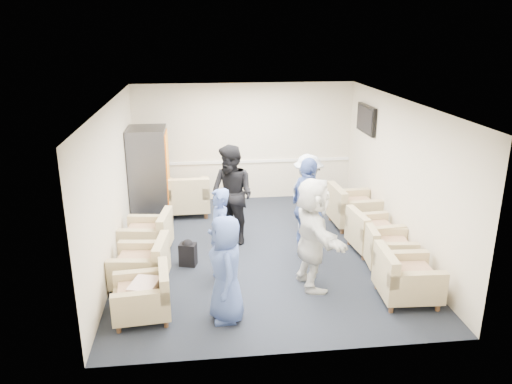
{
  "coord_description": "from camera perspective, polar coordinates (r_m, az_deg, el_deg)",
  "views": [
    {
      "loc": [
        -1.05,
        -8.19,
        3.88
      ],
      "look_at": [
        -0.06,
        0.2,
        1.07
      ],
      "focal_mm": 35.0,
      "sensor_mm": 36.0,
      "label": 1
    }
  ],
  "objects": [
    {
      "name": "person_front_right",
      "position": [
        7.66,
        6.5,
        -4.74
      ],
      "size": [
        0.69,
        1.69,
        1.78
      ],
      "primitive_type": "imported",
      "rotation": [
        0.0,
        0.0,
        1.67
      ],
      "color": "silver",
      "rests_on": "floor"
    },
    {
      "name": "armchair_left_near",
      "position": [
        7.24,
        -12.52,
        -11.67
      ],
      "size": [
        0.84,
        0.84,
        0.62
      ],
      "rotation": [
        0.0,
        0.0,
        -1.48
      ],
      "color": "tan",
      "rests_on": "floor"
    },
    {
      "name": "backpack",
      "position": [
        8.6,
        -7.79,
        -6.8
      ],
      "size": [
        0.32,
        0.27,
        0.48
      ],
      "rotation": [
        0.0,
        0.0,
        -0.28
      ],
      "color": "black",
      "rests_on": "floor"
    },
    {
      "name": "vending_machine",
      "position": [
        10.66,
        -12.08,
        2.09
      ],
      "size": [
        0.78,
        0.91,
        1.93
      ],
      "color": "#494950",
      "rests_on": "floor"
    },
    {
      "name": "armchair_left_far",
      "position": [
        9.11,
        -12.05,
        -5.02
      ],
      "size": [
        0.93,
        0.93,
        0.66
      ],
      "rotation": [
        0.0,
        0.0,
        -1.71
      ],
      "color": "tan",
      "rests_on": "floor"
    },
    {
      "name": "tv",
      "position": [
        10.74,
        12.46,
        8.12
      ],
      "size": [
        0.1,
        1.0,
        0.58
      ],
      "color": "black",
      "rests_on": "right_wall"
    },
    {
      "name": "chair_rail",
      "position": [
        11.61,
        -1.3,
        3.5
      ],
      "size": [
        4.98,
        0.04,
        0.06
      ],
      "primitive_type": "cube",
      "color": "white",
      "rests_on": "back_wall"
    },
    {
      "name": "person_front_left",
      "position": [
        6.84,
        -3.45,
        -8.79
      ],
      "size": [
        0.56,
        0.79,
        1.52
      ],
      "primitive_type": "imported",
      "rotation": [
        0.0,
        0.0,
        -1.47
      ],
      "color": "#41589C",
      "rests_on": "floor"
    },
    {
      "name": "person_mid_right",
      "position": [
        8.61,
        5.88,
        -1.95
      ],
      "size": [
        0.65,
        1.13,
        1.81
      ],
      "primitive_type": "imported",
      "rotation": [
        0.0,
        0.0,
        1.77
      ],
      "color": "#41589C",
      "rests_on": "floor"
    },
    {
      "name": "armchair_right_far",
      "position": [
        10.31,
        10.8,
        -1.95
      ],
      "size": [
        0.94,
        0.94,
        0.72
      ],
      "rotation": [
        0.0,
        0.0,
        1.62
      ],
      "color": "tan",
      "rests_on": "floor"
    },
    {
      "name": "back_wall",
      "position": [
        11.52,
        -1.33,
        5.69
      ],
      "size": [
        5.0,
        0.02,
        2.7
      ],
      "primitive_type": "cube",
      "color": "beige",
      "rests_on": "floor"
    },
    {
      "name": "armchair_right_midfar",
      "position": [
        9.27,
        13.03,
        -4.69
      ],
      "size": [
        0.89,
        0.89,
        0.65
      ],
      "rotation": [
        0.0,
        0.0,
        1.67
      ],
      "color": "tan",
      "rests_on": "floor"
    },
    {
      "name": "pillow",
      "position": [
        7.16,
        -12.65,
        -10.53
      ],
      "size": [
        0.45,
        0.53,
        0.13
      ],
      "primitive_type": "cube",
      "rotation": [
        0.0,
        0.0,
        -1.84
      ],
      "color": "silver",
      "rests_on": "armchair_left_near"
    },
    {
      "name": "person_back_right",
      "position": [
        9.73,
        5.95,
        -0.26
      ],
      "size": [
        0.94,
        1.17,
        1.58
      ],
      "primitive_type": "imported",
      "rotation": [
        0.0,
        0.0,
        1.97
      ],
      "color": "silver",
      "rests_on": "floor"
    },
    {
      "name": "armchair_left_mid",
      "position": [
        8.06,
        -12.7,
        -8.29
      ],
      "size": [
        0.91,
        0.91,
        0.66
      ],
      "rotation": [
        0.0,
        0.0,
        -1.69
      ],
      "color": "tan",
      "rests_on": "floor"
    },
    {
      "name": "armchair_right_near",
      "position": [
        7.79,
        16.56,
        -9.51
      ],
      "size": [
        0.89,
        0.89,
        0.67
      ],
      "rotation": [
        0.0,
        0.0,
        1.52
      ],
      "color": "tan",
      "rests_on": "floor"
    },
    {
      "name": "left_wall",
      "position": [
        8.7,
        -16.01,
        0.73
      ],
      "size": [
        0.02,
        6.0,
        2.7
      ],
      "primitive_type": "cube",
      "color": "beige",
      "rests_on": "floor"
    },
    {
      "name": "person_back_left",
      "position": [
        9.19,
        -2.78,
        -0.37
      ],
      "size": [
        1.14,
        1.13,
        1.86
      ],
      "primitive_type": "imported",
      "rotation": [
        0.0,
        0.0,
        -0.76
      ],
      "color": "black",
      "rests_on": "floor"
    },
    {
      "name": "front_wall",
      "position": [
        5.87,
        4.26,
        -7.21
      ],
      "size": [
        5.0,
        0.02,
        2.7
      ],
      "primitive_type": "cube",
      "color": "beige",
      "rests_on": "floor"
    },
    {
      "name": "armchair_corner",
      "position": [
        10.86,
        -7.85,
        -0.63
      ],
      "size": [
        0.96,
        0.96,
        0.76
      ],
      "rotation": [
        0.0,
        0.0,
        3.15
      ],
      "color": "tan",
      "rests_on": "floor"
    },
    {
      "name": "person_mid_left",
      "position": [
        7.84,
        -4.21,
        -5.03
      ],
      "size": [
        0.45,
        0.61,
        1.54
      ],
      "primitive_type": "imported",
      "rotation": [
        0.0,
        0.0,
        -1.43
      ],
      "color": "#41589C",
      "rests_on": "floor"
    },
    {
      "name": "floor",
      "position": [
        9.13,
        0.53,
        -6.79
      ],
      "size": [
        6.0,
        6.0,
        0.0
      ],
      "primitive_type": "plane",
      "color": "black",
      "rests_on": "ground"
    },
    {
      "name": "armchair_right_midnear",
      "position": [
        8.74,
        14.58,
        -6.37
      ],
      "size": [
        0.85,
        0.85,
        0.62
      ],
      "rotation": [
        0.0,
        0.0,
        1.47
      ],
      "color": "tan",
      "rests_on": "floor"
    },
    {
      "name": "ceiling",
      "position": [
        8.34,
        0.58,
        10.24
      ],
      "size": [
        6.0,
        6.0,
        0.0
      ],
      "primitive_type": "plane",
      "rotation": [
        3.14,
        0.0,
        0.0
      ],
      "color": "silver",
      "rests_on": "back_wall"
    },
    {
      "name": "right_wall",
      "position": [
        9.28,
        16.06,
        1.82
      ],
      "size": [
        0.02,
        6.0,
        2.7
      ],
      "primitive_type": "cube",
      "color": "beige",
      "rests_on": "floor"
    }
  ]
}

